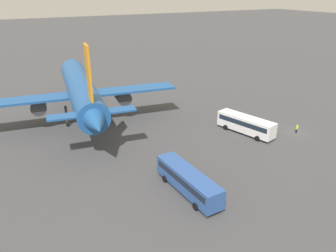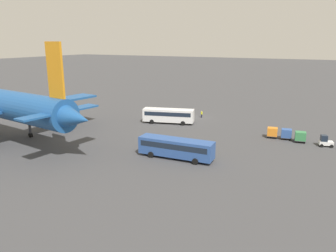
{
  "view_description": "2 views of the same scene",
  "coord_description": "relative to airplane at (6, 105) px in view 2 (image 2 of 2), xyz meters",
  "views": [
    {
      "loc": [
        -40.05,
        50.13,
        26.47
      ],
      "look_at": [
        4.82,
        25.99,
        4.85
      ],
      "focal_mm": 35.0,
      "sensor_mm": 36.0,
      "label": 1
    },
    {
      "loc": [
        -29.31,
        75.05,
        18.67
      ],
      "look_at": [
        -1.9,
        21.77,
        3.07
      ],
      "focal_mm": 35.0,
      "sensor_mm": 36.0,
      "label": 2
    }
  ],
  "objects": [
    {
      "name": "airplane",
      "position": [
        0.0,
        0.0,
        0.0
      ],
      "size": [
        46.17,
        39.18,
        18.61
      ],
      "rotation": [
        0.0,
        0.0,
        -0.14
      ],
      "color": "#1E5193",
      "rests_on": "ground"
    },
    {
      "name": "cargo_cart_blue",
      "position": [
        -47.42,
        -25.21,
        -5.81
      ],
      "size": [
        2.22,
        1.96,
        2.06
      ],
      "rotation": [
        0.0,
        0.0,
        0.15
      ],
      "color": "#38383D",
      "rests_on": "ground"
    },
    {
      "name": "cargo_cart_orange",
      "position": [
        -44.78,
        -25.08,
        -5.81
      ],
      "size": [
        2.22,
        1.96,
        2.06
      ],
      "rotation": [
        0.0,
        0.0,
        0.15
      ],
      "color": "#38383D",
      "rests_on": "ground"
    },
    {
      "name": "shuttle_bus_far",
      "position": [
        -32.87,
        -5.83,
        -5.06
      ],
      "size": [
        12.63,
        3.72,
        3.24
      ],
      "rotation": [
        0.0,
        0.0,
        0.05
      ],
      "color": "#2D5199",
      "rests_on": "ground"
    },
    {
      "name": "baggage_tug",
      "position": [
        -54.37,
        -23.86,
        -6.06
      ],
      "size": [
        2.66,
        2.17,
        2.1
      ],
      "rotation": [
        0.0,
        0.0,
        0.27
      ],
      "color": "white",
      "rests_on": "ground"
    },
    {
      "name": "cargo_cart_green",
      "position": [
        -50.06,
        -24.38,
        -5.81
      ],
      "size": [
        2.22,
        1.96,
        2.06
      ],
      "rotation": [
        0.0,
        0.0,
        0.15
      ],
      "color": "#38383D",
      "rests_on": "ground"
    },
    {
      "name": "worker_person",
      "position": [
        -25.79,
        -35.26,
        -6.13
      ],
      "size": [
        0.38,
        0.38,
        1.74
      ],
      "color": "#1E1E2D",
      "rests_on": "ground"
    },
    {
      "name": "ground_plane",
      "position": [
        -25.62,
        -35.16,
        -7.01
      ],
      "size": [
        600.0,
        600.0,
        0.0
      ],
      "primitive_type": "plane",
      "color": "#424244"
    },
    {
      "name": "shuttle_bus_near",
      "position": [
        -20.99,
        -26.33,
        -5.0
      ],
      "size": [
        12.12,
        5.87,
        3.36
      ],
      "rotation": [
        0.0,
        0.0,
        0.27
      ],
      "color": "white",
      "rests_on": "ground"
    }
  ]
}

